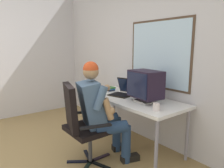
# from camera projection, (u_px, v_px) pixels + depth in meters

# --- Properties ---
(wall_rear) EXTENTS (4.89, 0.08, 2.74)m
(wall_rear) POSITION_uv_depth(u_px,v_px,m) (150.00, 53.00, 3.17)
(wall_rear) COLOR silver
(wall_rear) RESTS_ON ground
(desk) EXTENTS (1.63, 0.72, 0.73)m
(desk) POSITION_uv_depth(u_px,v_px,m) (130.00, 101.00, 3.02)
(desk) COLOR gray
(desk) RESTS_ON ground
(office_chair) EXTENTS (0.69, 0.64, 1.03)m
(office_chair) POSITION_uv_depth(u_px,v_px,m) (81.00, 120.00, 2.53)
(office_chair) COLOR black
(office_chair) RESTS_ON ground
(person_seated) EXTENTS (0.64, 0.82, 1.29)m
(person_seated) POSITION_uv_depth(u_px,v_px,m) (100.00, 110.00, 2.61)
(person_seated) COLOR navy
(person_seated) RESTS_ON ground
(crt_monitor) EXTENTS (0.47, 0.34, 0.42)m
(crt_monitor) POSITION_uv_depth(u_px,v_px,m) (145.00, 84.00, 2.74)
(crt_monitor) COLOR beige
(crt_monitor) RESTS_ON desk
(laptop) EXTENTS (0.40, 0.42, 0.25)m
(laptop) POSITION_uv_depth(u_px,v_px,m) (124.00, 90.00, 3.18)
(laptop) COLOR black
(laptop) RESTS_ON desk
(wine_glass) EXTENTS (0.08, 0.08, 0.14)m
(wine_glass) POSITION_uv_depth(u_px,v_px,m) (97.00, 86.00, 3.33)
(wine_glass) COLOR silver
(wine_glass) RESTS_ON desk
(book_stack) EXTENTS (0.21, 0.16, 0.06)m
(book_stack) POSITION_uv_depth(u_px,v_px,m) (110.00, 89.00, 3.49)
(book_stack) COLOR black
(book_stack) RESTS_ON desk
(coffee_mug) EXTENTS (0.08, 0.08, 0.09)m
(coffee_mug) POSITION_uv_depth(u_px,v_px,m) (156.00, 107.00, 2.40)
(coffee_mug) COLOR silver
(coffee_mug) RESTS_ON desk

